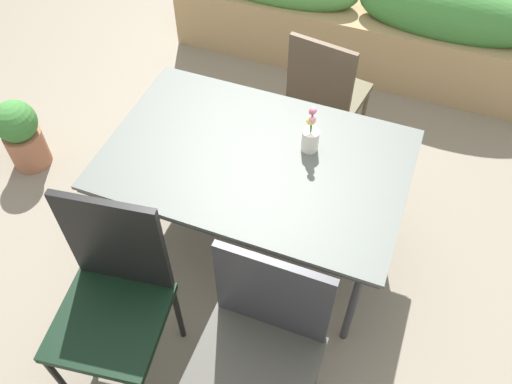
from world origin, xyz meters
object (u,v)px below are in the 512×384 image
object	(u,v)px
chair_near_right	(259,347)
potted_plant	(21,134)
planter_box	(357,24)
chair_near_left	(113,292)
dining_table	(256,163)
flower_vase	(311,135)
chair_far_side	(325,92)

from	to	relation	value
chair_near_right	potted_plant	size ratio (longest dim) A/B	1.99
planter_box	chair_near_left	bearing A→B (deg)	-99.29
dining_table	planter_box	xyz separation A→B (m)	(0.09, 1.77, -0.30)
dining_table	planter_box	world-z (taller)	planter_box
flower_vase	potted_plant	world-z (taller)	flower_vase
chair_near_right	planter_box	distance (m)	2.58
chair_near_right	planter_box	world-z (taller)	chair_near_right
chair_far_side	flower_vase	xyz separation A→B (m)	(0.09, -0.66, 0.29)
dining_table	flower_vase	size ratio (longest dim) A/B	5.49
potted_plant	chair_near_left	bearing A→B (deg)	-35.09
chair_near_left	chair_near_right	distance (m)	0.65
flower_vase	chair_far_side	bearing A→B (deg)	97.87
dining_table	planter_box	distance (m)	1.80
dining_table	chair_near_right	distance (m)	0.86
chair_near_left	chair_near_right	world-z (taller)	chair_near_left
chair_near_left	potted_plant	size ratio (longest dim) A/B	2.12
dining_table	flower_vase	world-z (taller)	flower_vase
dining_table	chair_near_left	xyz separation A→B (m)	(-0.33, -0.79, -0.11)
chair_far_side	potted_plant	bearing A→B (deg)	-148.14
chair_far_side	potted_plant	world-z (taller)	chair_far_side
chair_far_side	flower_vase	world-z (taller)	flower_vase
chair_near_right	flower_vase	size ratio (longest dim) A/B	3.74
dining_table	chair_far_side	world-z (taller)	chair_far_side
planter_box	potted_plant	size ratio (longest dim) A/B	5.58
flower_vase	potted_plant	xyz separation A→B (m)	(-1.78, -0.06, -0.55)
chair_far_side	dining_table	bearing A→B (deg)	-90.14
flower_vase	potted_plant	distance (m)	1.86
dining_table	chair_near_left	bearing A→B (deg)	-112.60
dining_table	potted_plant	bearing A→B (deg)	177.19
dining_table	planter_box	size ratio (longest dim) A/B	0.52
chair_near_right	potted_plant	distance (m)	2.09
chair_near_left	planter_box	bearing A→B (deg)	-107.58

